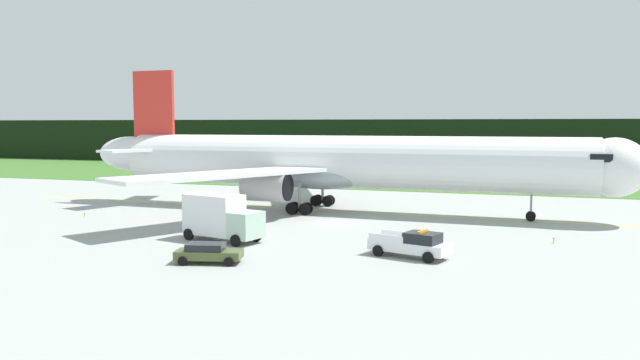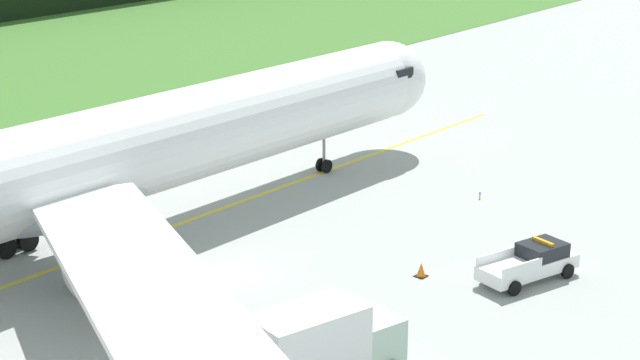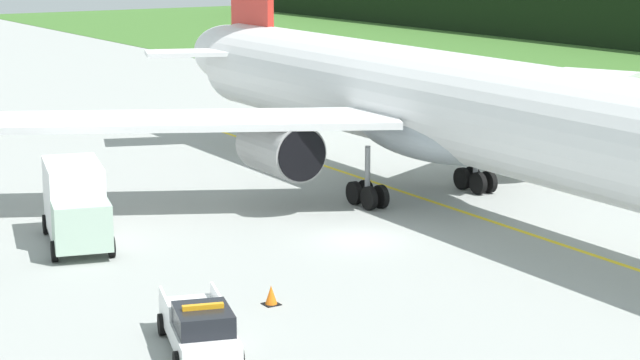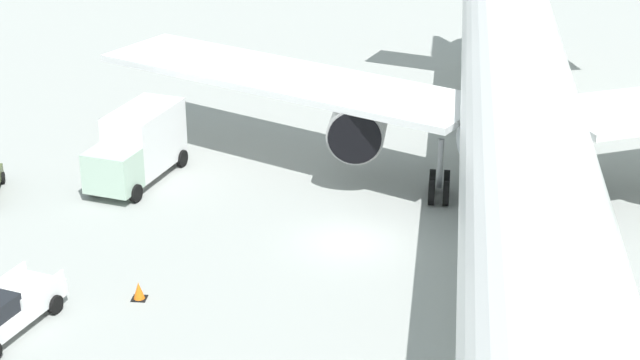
% 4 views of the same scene
% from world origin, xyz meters
% --- Properties ---
extents(ground, '(320.00, 320.00, 0.00)m').
position_xyz_m(ground, '(0.00, 0.00, 0.00)').
color(ground, '#999D98').
extents(taxiway_centerline_main, '(77.90, 2.51, 0.01)m').
position_xyz_m(taxiway_centerline_main, '(-1.57, 7.36, 0.00)').
color(taxiway_centerline_main, yellow).
rests_on(taxiway_centerline_main, ground).
extents(airliner, '(58.68, 44.52, 15.10)m').
position_xyz_m(airliner, '(-2.20, 7.38, 5.04)').
color(airliner, silver).
rests_on(airliner, ground).
extents(ops_pickup_truck, '(5.83, 3.44, 1.94)m').
position_xyz_m(ops_pickup_truck, '(9.16, -12.53, 0.90)').
color(ops_pickup_truck, white).
rests_on(ops_pickup_truck, ground).
extents(catering_truck, '(6.85, 4.02, 3.74)m').
position_xyz_m(catering_truck, '(-6.03, -11.11, 1.87)').
color(catering_truck, '#AECAB5').
rests_on(catering_truck, ground).
extents(apron_cone, '(0.59, 0.59, 0.74)m').
position_xyz_m(apron_cone, '(6.01, -8.02, 0.36)').
color(apron_cone, black).
rests_on(apron_cone, ground).
extents(taxiway_edge_light_east, '(0.12, 0.12, 0.44)m').
position_xyz_m(taxiway_edge_light_east, '(18.52, -4.22, 0.24)').
color(taxiway_edge_light_east, yellow).
rests_on(taxiway_edge_light_east, ground).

